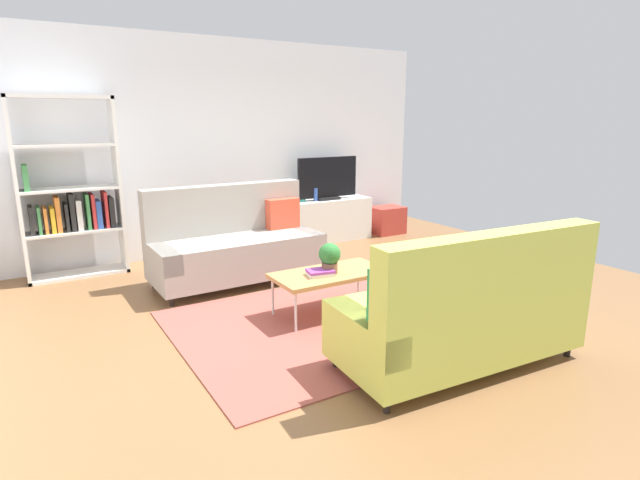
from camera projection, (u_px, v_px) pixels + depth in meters
ground_plane at (330, 308)px, 5.06m from camera, size 7.68×7.68×0.00m
wall_far at (223, 147)px, 7.04m from camera, size 6.40×0.12×2.90m
area_rug at (337, 321)px, 4.74m from camera, size 2.90×2.20×0.01m
couch_beige at (236, 244)px, 5.81m from camera, size 1.92×0.88×1.10m
couch_green at (463, 312)px, 3.79m from camera, size 1.95×0.97×1.10m
coffee_table at (330, 275)px, 4.84m from camera, size 1.10×0.56×0.42m
tv_console at (327, 220)px, 7.78m from camera, size 1.40×0.44×0.64m
tv at (327, 179)px, 7.61m from camera, size 1.00×0.20×0.64m
bookshelf at (71, 197)px, 5.88m from camera, size 1.10×0.36×2.10m
storage_trunk at (387, 220)px, 8.27m from camera, size 0.52×0.40×0.44m
potted_plant at (330, 257)px, 4.76m from camera, size 0.21×0.21×0.29m
table_book_0 at (320, 274)px, 4.72m from camera, size 0.27×0.23×0.03m
table_book_1 at (320, 271)px, 4.72m from camera, size 0.27×0.22×0.03m
vase_0 at (291, 197)px, 7.43m from camera, size 0.10×0.10×0.14m
vase_1 at (301, 195)px, 7.51m from camera, size 0.13×0.13×0.18m
bottle_0 at (316, 195)px, 7.53m from camera, size 0.06×0.06×0.19m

